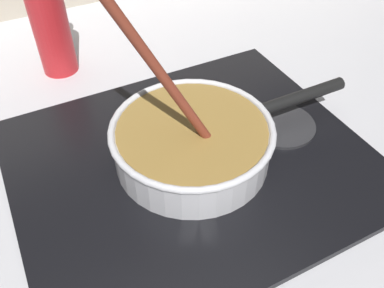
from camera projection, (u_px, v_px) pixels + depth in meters
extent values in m
cube|color=#B7B7BC|center=(245.00, 222.00, 0.61)|extent=(2.40, 1.60, 0.04)
cube|color=black|center=(192.00, 161.00, 0.67)|extent=(0.56, 0.48, 0.01)
torus|color=#592D0C|center=(192.00, 157.00, 0.66)|extent=(0.20, 0.20, 0.01)
cylinder|color=#262628|center=(280.00, 125.00, 0.72)|extent=(0.12, 0.12, 0.01)
cylinder|color=silver|center=(192.00, 144.00, 0.64)|extent=(0.24, 0.24, 0.06)
cylinder|color=olive|center=(192.00, 142.00, 0.64)|extent=(0.23, 0.23, 0.06)
torus|color=silver|center=(192.00, 129.00, 0.62)|extent=(0.25, 0.25, 0.01)
cylinder|color=black|center=(301.00, 97.00, 0.70)|extent=(0.17, 0.02, 0.02)
cylinder|color=#E5CC7A|center=(163.00, 158.00, 0.59)|extent=(0.03, 0.03, 0.01)
cylinder|color=#EDD88C|center=(243.00, 125.00, 0.64)|extent=(0.03, 0.03, 0.01)
cylinder|color=beige|center=(212.00, 129.00, 0.63)|extent=(0.03, 0.03, 0.01)
cylinder|color=beige|center=(174.00, 110.00, 0.67)|extent=(0.04, 0.04, 0.01)
cylinder|color=maroon|center=(162.00, 76.00, 0.53)|extent=(0.14, 0.07, 0.26)
cube|color=brown|center=(211.00, 143.00, 0.62)|extent=(0.05, 0.04, 0.01)
cylinder|color=red|center=(51.00, 28.00, 0.81)|extent=(0.07, 0.07, 0.19)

